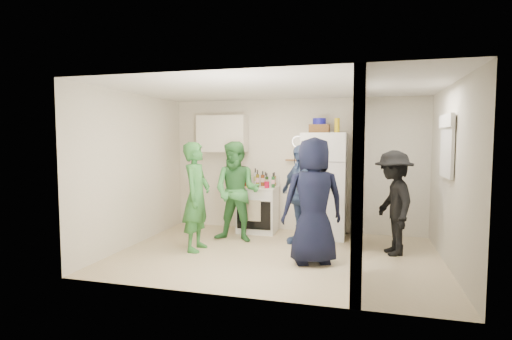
# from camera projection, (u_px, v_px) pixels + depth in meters

# --- Properties ---
(floor) EXTENTS (4.80, 4.80, 0.00)m
(floor) POSITION_uv_depth(u_px,v_px,m) (276.00, 255.00, 6.05)
(floor) COLOR beige
(floor) RESTS_ON ground
(wall_back) EXTENTS (4.80, 0.00, 4.80)m
(wall_back) POSITION_uv_depth(u_px,v_px,m) (295.00, 165.00, 7.59)
(wall_back) COLOR silver
(wall_back) RESTS_ON floor
(wall_front) EXTENTS (4.80, 0.00, 4.80)m
(wall_front) POSITION_uv_depth(u_px,v_px,m) (243.00, 186.00, 4.32)
(wall_front) COLOR silver
(wall_front) RESTS_ON floor
(wall_left) EXTENTS (0.00, 3.40, 3.40)m
(wall_left) POSITION_uv_depth(u_px,v_px,m) (134.00, 169.00, 6.58)
(wall_left) COLOR silver
(wall_left) RESTS_ON floor
(wall_right) EXTENTS (0.00, 3.40, 3.40)m
(wall_right) POSITION_uv_depth(u_px,v_px,m) (452.00, 177.00, 5.33)
(wall_right) COLOR silver
(wall_right) RESTS_ON floor
(ceiling) EXTENTS (4.80, 4.80, 0.00)m
(ceiling) POSITION_uv_depth(u_px,v_px,m) (277.00, 88.00, 5.86)
(ceiling) COLOR white
(ceiling) RESTS_ON wall_back
(partition_pier_back) EXTENTS (0.12, 1.20, 2.50)m
(partition_pier_back) POSITION_uv_depth(u_px,v_px,m) (360.00, 169.00, 6.70)
(partition_pier_back) COLOR silver
(partition_pier_back) RESTS_ON floor
(partition_pier_front) EXTENTS (0.12, 1.20, 2.50)m
(partition_pier_front) POSITION_uv_depth(u_px,v_px,m) (358.00, 183.00, 4.58)
(partition_pier_front) COLOR silver
(partition_pier_front) RESTS_ON floor
(partition_header) EXTENTS (0.12, 1.00, 0.40)m
(partition_header) POSITION_uv_depth(u_px,v_px,m) (361.00, 100.00, 5.56)
(partition_header) COLOR silver
(partition_header) RESTS_ON partition_pier_back
(stove) EXTENTS (0.72, 0.60, 0.86)m
(stove) POSITION_uv_depth(u_px,v_px,m) (258.00, 209.00, 7.50)
(stove) COLOR white
(stove) RESTS_ON floor
(upper_cabinet) EXTENTS (0.95, 0.34, 0.70)m
(upper_cabinet) POSITION_uv_depth(u_px,v_px,m) (222.00, 134.00, 7.73)
(upper_cabinet) COLOR silver
(upper_cabinet) RESTS_ON wall_back
(fridge) EXTENTS (0.77, 0.74, 1.86)m
(fridge) POSITION_uv_depth(u_px,v_px,m) (324.00, 185.00, 7.12)
(fridge) COLOR white
(fridge) RESTS_ON floor
(wicker_basket) EXTENTS (0.35, 0.25, 0.15)m
(wicker_basket) POSITION_uv_depth(u_px,v_px,m) (319.00, 129.00, 7.11)
(wicker_basket) COLOR brown
(wicker_basket) RESTS_ON fridge
(blue_bowl) EXTENTS (0.24, 0.24, 0.11)m
(blue_bowl) POSITION_uv_depth(u_px,v_px,m) (319.00, 121.00, 7.10)
(blue_bowl) COLOR #15148F
(blue_bowl) RESTS_ON wicker_basket
(yellow_cup_stack_top) EXTENTS (0.09, 0.09, 0.25)m
(yellow_cup_stack_top) POSITION_uv_depth(u_px,v_px,m) (337.00, 125.00, 6.88)
(yellow_cup_stack_top) COLOR gold
(yellow_cup_stack_top) RESTS_ON fridge
(wall_clock) EXTENTS (0.22, 0.02, 0.22)m
(wall_clock) POSITION_uv_depth(u_px,v_px,m) (298.00, 142.00, 7.52)
(wall_clock) COLOR white
(wall_clock) RESTS_ON wall_back
(spice_shelf) EXTENTS (0.35, 0.08, 0.03)m
(spice_shelf) POSITION_uv_depth(u_px,v_px,m) (295.00, 160.00, 7.53)
(spice_shelf) COLOR olive
(spice_shelf) RESTS_ON wall_back
(nook_window) EXTENTS (0.03, 0.70, 0.80)m
(nook_window) POSITION_uv_depth(u_px,v_px,m) (448.00, 146.00, 5.50)
(nook_window) COLOR black
(nook_window) RESTS_ON wall_right
(nook_window_frame) EXTENTS (0.04, 0.76, 0.86)m
(nook_window_frame) POSITION_uv_depth(u_px,v_px,m) (447.00, 146.00, 5.50)
(nook_window_frame) COLOR white
(nook_window_frame) RESTS_ON wall_right
(nook_valance) EXTENTS (0.04, 0.82, 0.18)m
(nook_valance) POSITION_uv_depth(u_px,v_px,m) (446.00, 121.00, 5.48)
(nook_valance) COLOR white
(nook_valance) RESTS_ON wall_right
(yellow_cup_stack_stove) EXTENTS (0.09, 0.09, 0.25)m
(yellow_cup_stack_stove) POSITION_uv_depth(u_px,v_px,m) (249.00, 181.00, 7.28)
(yellow_cup_stack_stove) COLOR yellow
(yellow_cup_stack_stove) RESTS_ON stove
(red_cup) EXTENTS (0.09, 0.09, 0.12)m
(red_cup) POSITION_uv_depth(u_px,v_px,m) (267.00, 185.00, 7.22)
(red_cup) COLOR #A80B2C
(red_cup) RESTS_ON stove
(person_green_left) EXTENTS (0.43, 0.63, 1.70)m
(person_green_left) POSITION_uv_depth(u_px,v_px,m) (197.00, 196.00, 6.25)
(person_green_left) COLOR #317A3A
(person_green_left) RESTS_ON floor
(person_green_center) EXTENTS (0.84, 0.66, 1.71)m
(person_green_center) POSITION_uv_depth(u_px,v_px,m) (237.00, 192.00, 6.80)
(person_green_center) COLOR #3A853D
(person_green_center) RESTS_ON floor
(person_denim) EXTENTS (0.99, 0.96, 1.66)m
(person_denim) POSITION_uv_depth(u_px,v_px,m) (301.00, 195.00, 6.60)
(person_denim) COLOR #38577A
(person_denim) RESTS_ON floor
(person_navy) EXTENTS (1.02, 0.85, 1.78)m
(person_navy) POSITION_uv_depth(u_px,v_px,m) (313.00, 201.00, 5.56)
(person_navy) COLOR black
(person_navy) RESTS_ON floor
(person_nook) EXTENTS (0.82, 1.14, 1.58)m
(person_nook) POSITION_uv_depth(u_px,v_px,m) (393.00, 203.00, 6.02)
(person_nook) COLOR black
(person_nook) RESTS_ON floor
(bottle_a) EXTENTS (0.07, 0.07, 0.25)m
(bottle_a) POSITION_uv_depth(u_px,v_px,m) (246.00, 179.00, 7.65)
(bottle_a) COLOR #726316
(bottle_a) RESTS_ON stove
(bottle_b) EXTENTS (0.06, 0.06, 0.31)m
(bottle_b) POSITION_uv_depth(u_px,v_px,m) (249.00, 178.00, 7.44)
(bottle_b) COLOR #1C5521
(bottle_b) RESTS_ON stove
(bottle_c) EXTENTS (0.06, 0.06, 0.33)m
(bottle_c) POSITION_uv_depth(u_px,v_px,m) (255.00, 177.00, 7.62)
(bottle_c) COLOR silver
(bottle_c) RESTS_ON stove
(bottle_d) EXTENTS (0.06, 0.06, 0.32)m
(bottle_d) POSITION_uv_depth(u_px,v_px,m) (257.00, 178.00, 7.40)
(bottle_d) COLOR #5C4D10
(bottle_d) RESTS_ON stove
(bottle_e) EXTENTS (0.06, 0.06, 0.26)m
(bottle_e) POSITION_uv_depth(u_px,v_px,m) (266.00, 179.00, 7.60)
(bottle_e) COLOR #9BA0AC
(bottle_e) RESTS_ON stove
(bottle_f) EXTENTS (0.06, 0.06, 0.25)m
(bottle_f) POSITION_uv_depth(u_px,v_px,m) (267.00, 180.00, 7.44)
(bottle_f) COLOR #173413
(bottle_f) RESTS_ON stove
(bottle_g) EXTENTS (0.06, 0.06, 0.26)m
(bottle_g) POSITION_uv_depth(u_px,v_px,m) (274.00, 179.00, 7.53)
(bottle_g) COLOR olive
(bottle_g) RESTS_ON stove
(bottle_h) EXTENTS (0.07, 0.07, 0.32)m
(bottle_h) POSITION_uv_depth(u_px,v_px,m) (241.00, 178.00, 7.43)
(bottle_h) COLOR #9FA6AB
(bottle_h) RESTS_ON stove
(bottle_i) EXTENTS (0.07, 0.07, 0.28)m
(bottle_i) POSITION_uv_depth(u_px,v_px,m) (263.00, 178.00, 7.52)
(bottle_i) COLOR #642E11
(bottle_i) RESTS_ON stove
(bottle_j) EXTENTS (0.06, 0.06, 0.27)m
(bottle_j) POSITION_uv_depth(u_px,v_px,m) (273.00, 180.00, 7.27)
(bottle_j) COLOR #1E5827
(bottle_j) RESTS_ON stove
(bottle_k) EXTENTS (0.08, 0.08, 0.33)m
(bottle_k) POSITION_uv_depth(u_px,v_px,m) (247.00, 177.00, 7.56)
(bottle_k) COLOR maroon
(bottle_k) RESTS_ON stove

